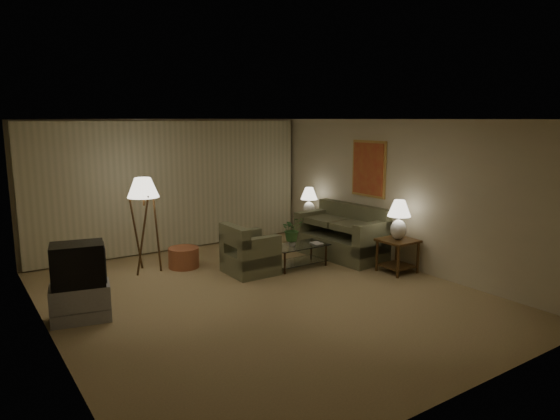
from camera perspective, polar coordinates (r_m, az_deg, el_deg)
The scene contains 16 objects.
ground at distance 7.87m, azimuth -2.03°, elevation -9.75°, with size 7.00×7.00×0.00m, color tan.
room_shell at distance 8.77m, azimuth -7.24°, elevation 4.00°, with size 6.04×7.02×2.72m.
sofa at distance 9.99m, azimuth 6.99°, elevation -3.05°, with size 1.97×1.20×0.81m.
armchair at distance 8.89m, azimuth -3.43°, elevation -5.01°, with size 0.85×0.80×0.71m.
side_table_near at distance 9.15m, azimuth 13.28°, elevation -4.40°, with size 0.60×0.60×0.60m.
side_table_far at distance 11.02m, azimuth 3.31°, elevation -1.74°, with size 0.51×0.43×0.60m.
table_lamp_near at distance 9.02m, azimuth 13.44°, elevation -0.71°, with size 0.41×0.41×0.71m.
table_lamp_far at distance 10.92m, azimuth 3.34°, elevation 1.22°, with size 0.37×0.37×0.64m.
coffee_table at distance 9.26m, azimuth 2.15°, elevation -4.86°, with size 1.08×0.59×0.41m.
tv_cabinet at distance 7.39m, azimuth -21.82°, elevation -9.80°, with size 0.85×0.63×0.50m, color #9D9DA0.
crt_tv at distance 7.23m, azimuth -22.10°, elevation -5.79°, with size 0.76×0.61×0.57m, color black.
floor_lamp at distance 9.14m, azimuth -15.21°, elevation -1.47°, with size 0.55×0.55×1.70m.
ottoman at distance 9.42m, azimuth -10.95°, elevation -5.35°, with size 0.56×0.56×0.37m, color #A35237.
vase at distance 9.12m, azimuth 1.40°, elevation -3.71°, with size 0.14×0.14×0.15m, color white.
flowers at distance 9.06m, azimuth 1.40°, elevation -1.91°, with size 0.40×0.34×0.44m, color #3C7031.
book at distance 9.29m, azimuth 3.76°, elevation -3.88°, with size 0.18×0.24×0.02m, color olive.
Camera 1 is at (-3.92, -6.26, 2.70)m, focal length 32.00 mm.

